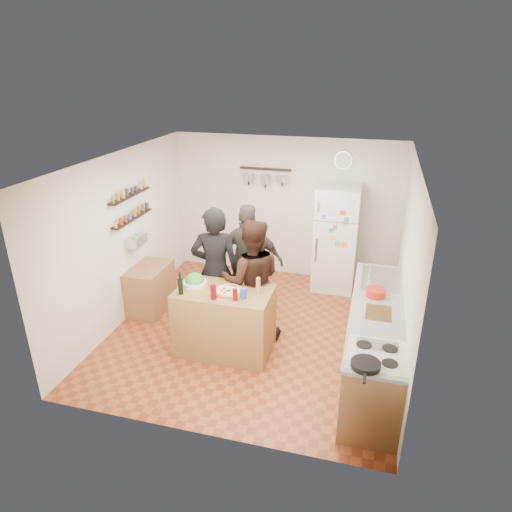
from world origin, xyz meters
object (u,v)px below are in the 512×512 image
(counter_run, at_px, (375,342))
(person_left, at_px, (216,270))
(red_bowl, at_px, (376,293))
(side_table, at_px, (151,288))
(wall_clock, at_px, (343,160))
(person_back, at_px, (249,262))
(person_center, at_px, (252,281))
(salt_canister, at_px, (243,293))
(salad_bowl, at_px, (195,283))
(pepper_mill, at_px, (258,287))
(fridge, at_px, (336,238))
(prep_island, at_px, (225,321))
(skillet, at_px, (366,365))
(wine_bottle, at_px, (181,287))

(counter_run, bearing_deg, person_left, 167.74)
(red_bowl, bearing_deg, side_table, 172.94)
(red_bowl, bearing_deg, wall_clock, 106.85)
(person_back, bearing_deg, counter_run, 145.95)
(person_center, bearing_deg, person_left, -22.78)
(salt_canister, height_order, red_bowl, salt_canister)
(salad_bowl, height_order, person_back, person_back)
(pepper_mill, distance_m, wall_clock, 2.94)
(fridge, bearing_deg, pepper_mill, -108.27)
(prep_island, xyz_separation_m, counter_run, (1.95, 0.02, -0.01))
(skillet, relative_size, side_table, 0.36)
(skillet, height_order, wall_clock, wall_clock)
(salt_canister, xyz_separation_m, person_center, (-0.05, 0.57, -0.10))
(salad_bowl, height_order, person_center, person_center)
(wall_clock, bearing_deg, red_bowl, -73.15)
(skillet, height_order, fridge, fridge)
(pepper_mill, relative_size, red_bowl, 0.75)
(wine_bottle, relative_size, skillet, 0.70)
(prep_island, bearing_deg, pepper_mill, 6.34)
(person_back, height_order, fridge, fridge)
(prep_island, relative_size, red_bowl, 5.15)
(pepper_mill, bearing_deg, person_back, 112.61)
(salad_bowl, distance_m, skillet, 2.58)
(red_bowl, xyz_separation_m, side_table, (-3.39, 0.42, -0.61))
(skillet, height_order, red_bowl, red_bowl)
(person_center, bearing_deg, side_table, -26.16)
(fridge, bearing_deg, wall_clock, 90.00)
(wine_bottle, height_order, side_table, wine_bottle)
(salt_canister, relative_size, person_left, 0.07)
(salad_bowl, height_order, fridge, fridge)
(skillet, bearing_deg, wall_clock, 99.64)
(prep_island, height_order, salad_bowl, salad_bowl)
(prep_island, xyz_separation_m, person_center, (0.25, 0.45, 0.42))
(pepper_mill, height_order, wall_clock, wall_clock)
(person_center, relative_size, person_back, 0.99)
(wine_bottle, bearing_deg, person_left, 74.44)
(fridge, relative_size, side_table, 2.25)
(salt_canister, relative_size, person_center, 0.08)
(person_center, distance_m, red_bowl, 1.66)
(wall_clock, bearing_deg, counter_run, -74.08)
(person_center, bearing_deg, pepper_mill, 100.84)
(person_center, relative_size, wall_clock, 5.85)
(person_center, height_order, counter_run, person_center)
(person_center, xyz_separation_m, wall_clock, (0.95, 2.21, 1.27))
(pepper_mill, distance_m, person_center, 0.46)
(salad_bowl, xyz_separation_m, pepper_mill, (0.87, 0.00, 0.06))
(salad_bowl, height_order, person_left, person_left)
(skillet, bearing_deg, red_bowl, 88.11)
(counter_run, relative_size, red_bowl, 10.83)
(pepper_mill, xyz_separation_m, wall_clock, (0.75, 2.60, 1.15))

